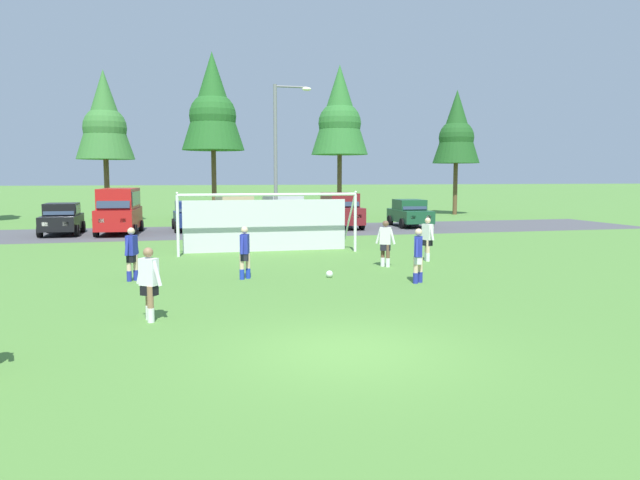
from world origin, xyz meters
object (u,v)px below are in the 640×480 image
(player_midfield_center, at_px, (132,254))
(player_winger_left, at_px, (418,256))
(soccer_goal, at_px, (267,221))
(parked_car_slot_center, at_px, (235,213))
(parked_car_slot_right, at_px, (340,210))
(parked_car_slot_far_right, at_px, (410,213))
(player_winger_right, at_px, (427,239))
(player_trailing_back, at_px, (245,253))
(soccer_ball, at_px, (330,274))
(parked_car_slot_center_right, at_px, (283,212))
(street_lamp, at_px, (279,160))
(parked_car_slot_far_left, at_px, (62,219))
(player_striker_near, at_px, (149,284))
(player_defender_far, at_px, (385,244))
(parked_car_slot_center_left, at_px, (191,216))
(parked_car_slot_left, at_px, (119,210))

(player_midfield_center, height_order, player_winger_left, same)
(soccer_goal, xyz_separation_m, parked_car_slot_center, (-0.37, 9.42, -0.18))
(parked_car_slot_right, distance_m, parked_car_slot_far_right, 4.53)
(player_winger_right, relative_size, player_trailing_back, 1.00)
(soccer_ball, relative_size, parked_car_slot_center_right, 0.05)
(soccer_ball, height_order, player_winger_right, player_winger_right)
(player_winger_left, bearing_deg, street_lamp, 97.72)
(parked_car_slot_far_left, bearing_deg, player_striker_near, -76.38)
(parked_car_slot_far_right, bearing_deg, parked_car_slot_center, -174.48)
(player_winger_left, height_order, parked_car_slot_center, parked_car_slot_center)
(soccer_goal, bearing_deg, parked_car_slot_far_right, 44.22)
(parked_car_slot_far_left, bearing_deg, player_winger_right, -43.50)
(player_midfield_center, height_order, player_defender_far, same)
(parked_car_slot_far_left, distance_m, parked_car_slot_far_right, 20.50)
(player_winger_left, height_order, parked_car_slot_far_right, parked_car_slot_far_right)
(player_midfield_center, height_order, parked_car_slot_far_right, parked_car_slot_far_right)
(player_midfield_center, height_order, street_lamp, street_lamp)
(player_midfield_center, bearing_deg, player_winger_left, -16.35)
(soccer_goal, xyz_separation_m, player_winger_right, (5.45, -4.21, -0.47))
(parked_car_slot_center_left, bearing_deg, parked_car_slot_center_right, -22.63)
(player_winger_right, distance_m, parked_car_slot_far_left, 20.89)
(parked_car_slot_center_left, bearing_deg, street_lamp, -56.38)
(player_winger_right, relative_size, street_lamp, 0.21)
(player_midfield_center, distance_m, parked_car_slot_far_right, 22.98)
(soccer_goal, bearing_deg, parked_car_slot_center_left, 104.00)
(player_striker_near, distance_m, player_defender_far, 10.09)
(player_midfield_center, relative_size, parked_car_slot_right, 0.35)
(player_winger_right, bearing_deg, parked_car_slot_center_left, 118.18)
(parked_car_slot_far_left, height_order, parked_car_slot_center, parked_car_slot_center)
(parked_car_slot_right, relative_size, street_lamp, 0.60)
(player_striker_near, distance_m, parked_car_slot_center_right, 21.68)
(player_striker_near, height_order, street_lamp, street_lamp)
(soccer_goal, height_order, parked_car_slot_far_right, soccer_goal)
(parked_car_slot_far_left, relative_size, parked_car_slot_center_right, 0.90)
(player_winger_left, relative_size, parked_car_slot_center_right, 0.35)
(soccer_ball, distance_m, player_striker_near, 7.09)
(player_striker_near, relative_size, player_winger_right, 1.00)
(player_defender_far, bearing_deg, player_winger_left, -93.06)
(player_midfield_center, xyz_separation_m, parked_car_slot_left, (-1.57, 16.01, 0.52))
(player_defender_far, bearing_deg, soccer_goal, 123.06)
(parked_car_slot_right, bearing_deg, parked_car_slot_far_right, -2.60)
(player_winger_right, distance_m, parked_car_slot_right, 14.94)
(soccer_goal, distance_m, player_midfield_center, 7.97)
(parked_car_slot_center_right, bearing_deg, player_trailing_back, -104.73)
(player_winger_right, height_order, parked_car_slot_center_right, parked_car_slot_center_right)
(parked_car_slot_far_left, bearing_deg, player_midfield_center, -74.23)
(soccer_goal, height_order, player_trailing_back, soccer_goal)
(parked_car_slot_center_right, bearing_deg, parked_car_slot_far_left, 174.45)
(player_striker_near, xyz_separation_m, street_lamp, (5.84, 16.44, 3.17))
(player_trailing_back, bearing_deg, player_defender_far, 14.89)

